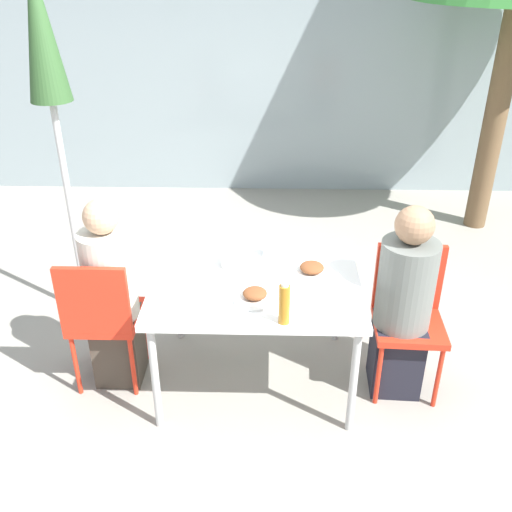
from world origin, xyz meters
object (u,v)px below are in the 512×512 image
person_right (403,307)px  salad_bowl (237,261)px  person_left (112,298)px  closed_umbrella (47,70)px  chair_left (102,313)px  chair_right (408,307)px  bottle (284,304)px  drinking_cup (269,249)px

person_right → salad_bowl: size_ratio=6.36×
person_left → closed_umbrella: 1.43m
chair_left → chair_right: bearing=3.7°
bottle → drinking_cup: 0.72m
chair_left → person_right: person_right is taller
chair_left → person_left: (0.05, 0.08, 0.05)m
closed_umbrella → drinking_cup: closed_umbrella is taller
chair_left → bottle: bearing=-18.2°
chair_right → person_right: bearing=58.0°
person_right → bottle: size_ratio=5.14×
person_left → chair_right: size_ratio=1.36×
chair_right → person_right: 0.11m
person_right → closed_umbrella: 2.53m
chair_left → closed_umbrella: (-0.38, 0.78, 1.22)m
chair_right → closed_umbrella: (-2.17, 0.66, 1.22)m
person_left → person_right: (1.69, -0.04, -0.00)m
chair_right → drinking_cup: (-0.83, 0.25, 0.25)m
person_right → drinking_cup: person_right is taller
closed_umbrella → drinking_cup: size_ratio=26.95×
bottle → chair_right: bearing=31.5°
person_right → bottle: 0.83m
person_right → salad_bowl: (-0.97, 0.20, 0.18)m
bottle → salad_bowl: 0.65m
person_left → drinking_cup: size_ratio=13.45×
chair_left → person_right: size_ratio=0.74×
chair_right → salad_bowl: (-1.02, 0.13, 0.23)m
person_right → drinking_cup: (-0.77, 0.33, 0.19)m
drinking_cup → salad_bowl: size_ratio=0.47×
drinking_cup → closed_umbrella: bearing=162.8°
salad_bowl → chair_left: bearing=-162.8°
person_left → person_right: 1.69m
bottle → drinking_cup: bottle is taller
bottle → closed_umbrella: bearing=141.8°
person_left → chair_right: 1.75m
drinking_cup → chair_left: bearing=-159.5°
salad_bowl → person_left: bearing=-167.5°
bottle → drinking_cup: bearing=96.4°
chair_left → drinking_cup: 1.06m
drinking_cup → salad_bowl: drinking_cup is taller
closed_umbrella → bottle: size_ratio=10.32×
bottle → salad_bowl: size_ratio=1.24×
drinking_cup → bottle: bearing=-83.6°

